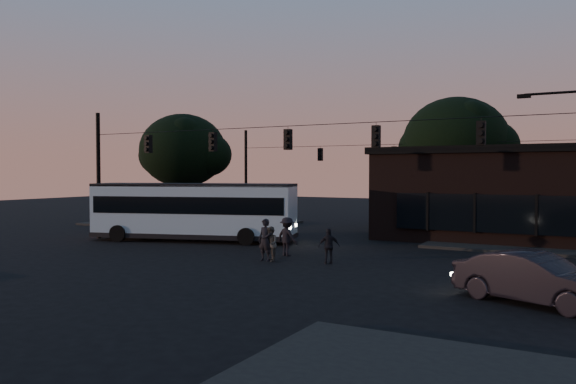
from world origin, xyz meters
The scene contains 14 objects.
ground centered at (0.00, 0.00, 0.00)m, with size 120.00×120.00×0.00m, color black.
sidewalk_far_right centered at (12.00, 14.00, 0.07)m, with size 14.00×10.00×0.15m, color black.
sidewalk_far_left centered at (-14.00, 14.00, 0.07)m, with size 14.00×10.00×0.15m, color black.
building centered at (9.00, 15.97, 2.71)m, with size 15.40×10.41×5.40m.
tree_behind centered at (4.00, 22.00, 6.19)m, with size 7.60×7.60×9.43m.
tree_left centered at (-14.00, 13.00, 5.57)m, with size 6.40×6.40×8.30m.
signal_rig_near centered at (0.00, 4.00, 4.45)m, with size 26.24×0.30×7.50m.
signal_rig_far centered at (0.00, 20.00, 4.20)m, with size 26.24×0.30×7.50m.
bus centered at (-7.17, 5.71, 1.86)m, with size 12.03×6.10×3.31m.
car centered at (11.60, -1.61, 0.78)m, with size 1.65×4.74×1.56m, color black.
pedestrian_a centered at (0.25, 1.48, 0.94)m, with size 0.69×0.45×1.89m, color black.
pedestrian_b centered at (0.50, 1.49, 0.78)m, with size 0.75×0.59×1.55m, color #403F3A.
pedestrian_c centered at (3.09, 2.08, 0.78)m, with size 0.92×0.38×1.56m, color black.
pedestrian_d centered at (0.36, 3.27, 0.92)m, with size 1.18×0.68×1.83m, color black.
Camera 1 is at (13.26, -19.81, 3.98)m, focal length 35.00 mm.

